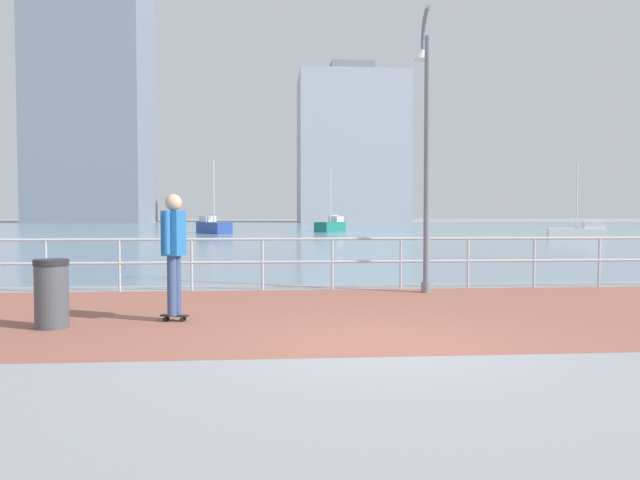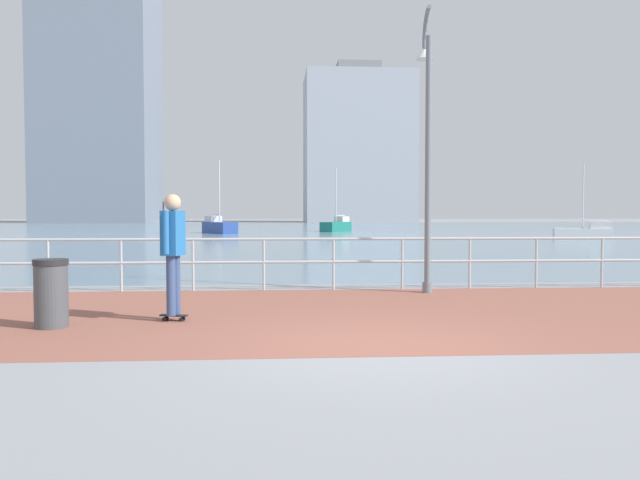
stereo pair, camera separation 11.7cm
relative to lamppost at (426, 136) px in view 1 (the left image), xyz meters
The scene contains 12 objects.
ground 35.16m from the lamppost, 92.93° to the left, with size 220.00×220.00×0.00m, color gray.
brick_paving 4.37m from the lamppost, 124.93° to the right, with size 28.00×6.00×0.01m, color #935647.
harbor_water 45.58m from the lamppost, 92.25° to the left, with size 180.00×88.00×0.00m, color #6B899E.
waterfront_railing 2.97m from the lamppost, 166.13° to the left, with size 25.25×0.06×1.05m.
lamppost is the anchor object (origin of this frame).
skateboarder 5.73m from the lamppost, 145.03° to the right, with size 0.41×0.55×1.82m.
trash_bin 7.40m from the lamppost, 149.60° to the right, with size 0.46×0.46×0.93m.
sailboat_teal 26.92m from the lamppost, 57.21° to the left, with size 3.24×1.83×4.34m.
sailboat_gray 36.77m from the lamppost, 101.35° to the left, with size 2.96×4.01×5.50m.
sailboat_white 40.07m from the lamppost, 87.01° to the left, with size 2.90×3.73×5.17m.
tower_slate 91.36m from the lamppost, 83.45° to the left, with size 17.09×13.38×25.49m.
tower_glass 96.51m from the lamppost, 108.65° to the left, with size 16.76×15.99×47.58m.
Camera 1 is at (-1.28, -7.26, 1.56)m, focal length 35.71 mm.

